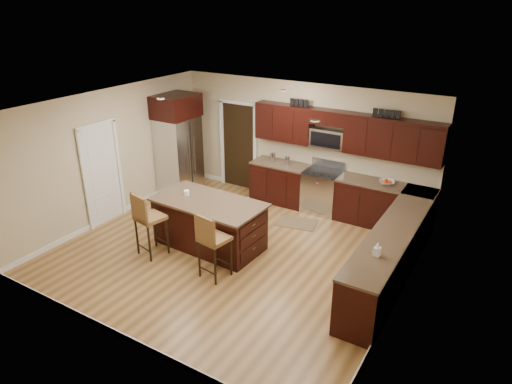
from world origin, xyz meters
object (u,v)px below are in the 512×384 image
Objects in this scene: range at (322,191)px; refrigerator at (178,144)px; stool_right at (211,239)px; island at (209,225)px; stool_left at (147,218)px.

refrigerator is (-3.30, -0.78, 0.73)m from range.
stool_right is 0.50× the size of refrigerator.
stool_right reaches higher than island.
range is 0.95× the size of stool_right.
stool_left is at bearing -119.95° from range.
stool_right is at bearing -42.48° from refrigerator.
range is 3.38m from stool_right.
range is at bearing 13.31° from refrigerator.
stool_left is at bearing -170.61° from stool_right.
stool_left is at bearing -61.61° from refrigerator.
island is 0.90× the size of refrigerator.
refrigerator reaches higher than range.
range is at bearing 90.54° from stool_right.
stool_right is (-0.51, -3.33, 0.26)m from range.
range is 0.91× the size of stool_left.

